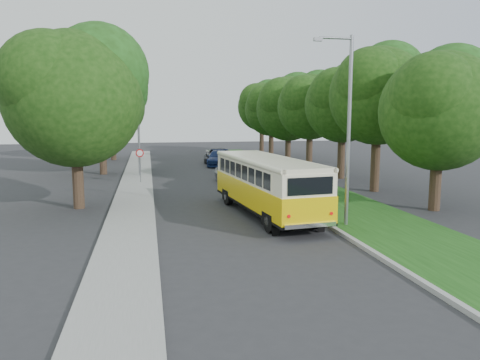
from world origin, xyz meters
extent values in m
plane|color=#2C2C2E|center=(0.00, 0.00, 0.00)|extent=(120.00, 120.00, 0.00)
cube|color=gray|center=(3.60, 5.00, 0.07)|extent=(0.20, 70.00, 0.15)
cube|color=#194712|center=(5.95, 5.00, 0.07)|extent=(4.50, 70.00, 0.13)
cube|color=gray|center=(-4.80, 5.00, 0.06)|extent=(2.20, 70.00, 0.12)
cylinder|color=#332319|center=(10.15, 0.00, 1.67)|extent=(0.56, 0.56, 3.35)
sphere|color=#15380C|center=(10.15, 0.00, 4.95)|extent=(5.85, 5.85, 5.85)
sphere|color=#15380C|center=(11.18, 0.58, 6.12)|extent=(4.38, 4.38, 4.38)
sphere|color=#15380C|center=(9.28, -0.73, 5.68)|extent=(4.09, 4.09, 4.09)
cylinder|color=#332319|center=(9.96, 6.00, 2.13)|extent=(0.56, 0.56, 4.26)
sphere|color=#15380C|center=(9.96, 6.00, 5.91)|extent=(5.98, 5.98, 5.98)
sphere|color=#15380C|center=(11.01, 6.60, 7.10)|extent=(4.49, 4.49, 4.49)
sphere|color=#15380C|center=(9.06, 5.25, 6.65)|extent=(4.19, 4.19, 4.19)
cylinder|color=#332319|center=(10.28, 12.00, 1.98)|extent=(0.56, 0.56, 3.95)
sphere|color=#15380C|center=(10.28, 12.00, 5.49)|extent=(5.61, 5.61, 5.61)
sphere|color=#15380C|center=(11.26, 12.56, 6.62)|extent=(4.21, 4.21, 4.21)
sphere|color=#15380C|center=(9.44, 11.30, 6.20)|extent=(3.92, 3.92, 3.92)
cylinder|color=#332319|center=(9.90, 18.00, 1.93)|extent=(0.56, 0.56, 3.86)
sphere|color=#15380C|center=(9.90, 18.00, 5.41)|extent=(5.64, 5.64, 5.64)
sphere|color=#15380C|center=(10.89, 18.56, 6.54)|extent=(4.23, 4.23, 4.23)
sphere|color=#15380C|center=(9.05, 17.30, 6.12)|extent=(3.95, 3.95, 3.95)
cylinder|color=#332319|center=(9.80, 24.00, 1.79)|extent=(0.56, 0.56, 3.58)
sphere|color=#15380C|center=(9.80, 24.00, 5.33)|extent=(6.36, 6.36, 6.36)
sphere|color=#15380C|center=(10.91, 24.64, 6.60)|extent=(4.77, 4.77, 4.77)
sphere|color=#15380C|center=(8.84, 23.21, 6.12)|extent=(4.45, 4.45, 4.45)
cylinder|color=#332319|center=(9.67, 30.00, 1.84)|extent=(0.56, 0.56, 3.68)
sphere|color=#15380C|center=(9.67, 30.00, 5.31)|extent=(5.91, 5.91, 5.91)
sphere|color=#15380C|center=(10.70, 30.59, 6.49)|extent=(4.43, 4.43, 4.43)
sphere|color=#15380C|center=(8.78, 29.26, 6.05)|extent=(4.14, 4.14, 4.14)
cylinder|color=#332319|center=(10.05, 36.00, 2.02)|extent=(0.56, 0.56, 4.05)
sphere|color=#15380C|center=(10.05, 36.00, 5.69)|extent=(5.97, 5.97, 5.97)
sphere|color=#15380C|center=(11.09, 36.60, 6.88)|extent=(4.48, 4.48, 4.48)
sphere|color=#15380C|center=(9.15, 35.25, 6.43)|extent=(4.18, 4.18, 4.18)
cylinder|color=#332319|center=(-7.50, 4.00, 1.84)|extent=(0.56, 0.56, 3.68)
sphere|color=#15380C|center=(-7.50, 4.00, 5.55)|extent=(6.80, 6.80, 6.80)
sphere|color=#15380C|center=(-6.31, 4.68, 6.91)|extent=(5.10, 5.10, 5.10)
sphere|color=#15380C|center=(-8.52, 3.15, 6.40)|extent=(4.76, 4.76, 4.76)
cylinder|color=#332319|center=(-7.50, 18.00, 1.84)|extent=(0.56, 0.56, 3.68)
sphere|color=#15380C|center=(-7.50, 18.00, 5.55)|extent=(6.80, 6.80, 6.80)
sphere|color=#15380C|center=(-6.31, 18.68, 6.91)|extent=(5.10, 5.10, 5.10)
sphere|color=#15380C|center=(-8.52, 17.15, 6.40)|extent=(4.76, 4.76, 4.76)
cylinder|color=#332319|center=(-7.50, 30.00, 1.84)|extent=(0.56, 0.56, 3.68)
sphere|color=#15380C|center=(-7.50, 30.00, 5.55)|extent=(6.80, 6.80, 6.80)
sphere|color=#15380C|center=(-6.31, 30.68, 6.91)|extent=(5.10, 5.10, 5.10)
sphere|color=#15380C|center=(-8.52, 29.15, 6.40)|extent=(4.76, 4.76, 4.76)
cylinder|color=gray|center=(4.30, -2.50, 4.00)|extent=(0.16, 0.16, 8.00)
cylinder|color=gray|center=(3.60, -2.50, 7.85)|extent=(1.40, 0.10, 0.10)
cube|color=gray|center=(2.85, -2.50, 7.78)|extent=(0.35, 0.16, 0.14)
cylinder|color=gray|center=(-4.60, 16.00, 3.75)|extent=(0.16, 0.16, 7.50)
cylinder|color=gray|center=(-5.30, 16.00, 7.35)|extent=(1.40, 0.10, 0.10)
cube|color=gray|center=(-6.05, 16.00, 7.28)|extent=(0.35, 0.16, 0.14)
cylinder|color=gray|center=(-4.50, 12.00, 1.25)|extent=(0.06, 0.06, 2.50)
cone|color=red|center=(-4.50, 11.96, 2.15)|extent=(0.56, 0.02, 0.56)
cone|color=white|center=(-4.50, 11.94, 2.15)|extent=(0.40, 0.02, 0.40)
imported|color=#AEAEB3|center=(1.76, 11.45, 0.64)|extent=(2.08, 3.96, 1.28)
imported|color=white|center=(3.00, 15.76, 0.68)|extent=(2.68, 4.39, 1.36)
imported|color=#122251|center=(2.53, 22.38, 0.71)|extent=(2.89, 5.20, 1.43)
imported|color=#4F5055|center=(2.93, 25.56, 0.71)|extent=(3.47, 5.53, 1.42)
camera|label=1|loc=(-3.95, -20.81, 4.82)|focal=35.00mm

